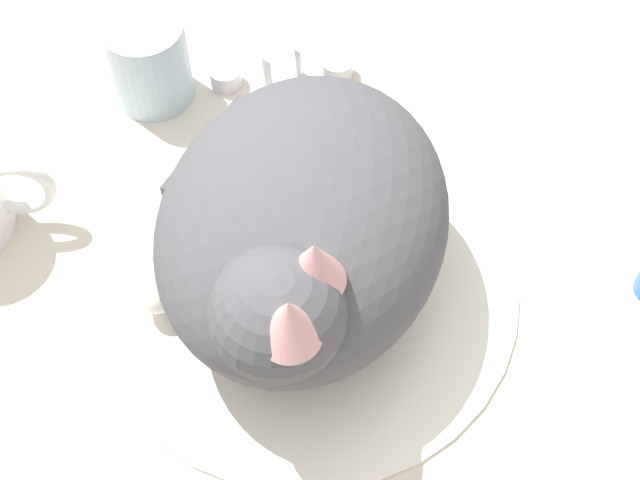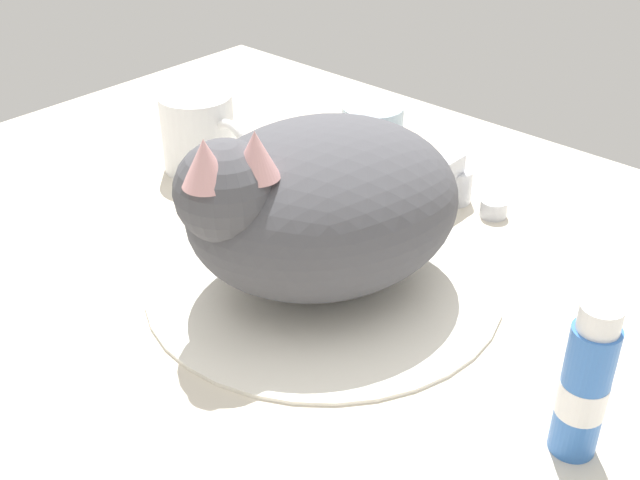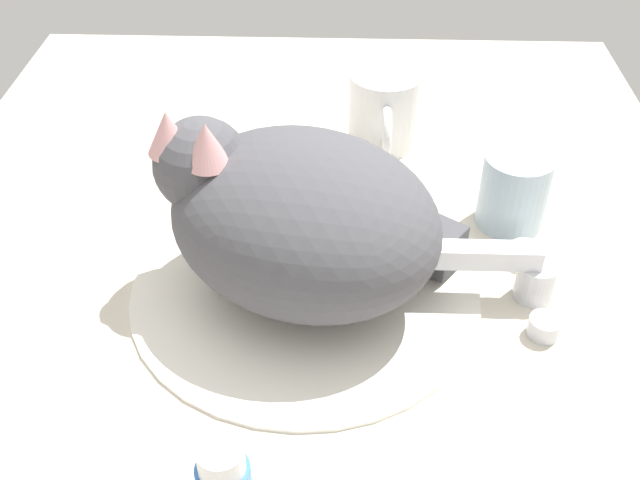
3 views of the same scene
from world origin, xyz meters
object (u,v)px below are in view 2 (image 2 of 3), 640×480
faucet (446,184)px  toothpaste_bottle (585,386)px  rinse_cup (372,139)px  coffee_mug (200,133)px  cat (315,204)px

faucet → toothpaste_bottle: 34.45cm
faucet → rinse_cup: size_ratio=1.59×
coffee_mug → rinse_cup: (14.81, 12.44, -0.47)cm
faucet → rinse_cup: 11.15cm
coffee_mug → rinse_cup: size_ratio=1.57×
faucet → coffee_mug: bearing=-156.6°
coffee_mug → toothpaste_bottle: 53.03cm
coffee_mug → rinse_cup: 19.35cm
faucet → toothpaste_bottle: (26.01, -22.39, 3.01)cm
toothpaste_bottle → rinse_cup: bearing=147.4°
faucet → rinse_cup: (-11.00, 1.25, 1.33)cm
rinse_cup → toothpaste_bottle: bearing=-32.6°
faucet → cat: 20.53cm
cat → rinse_cup: size_ratio=3.80×
rinse_cup → faucet: bearing=-6.5°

